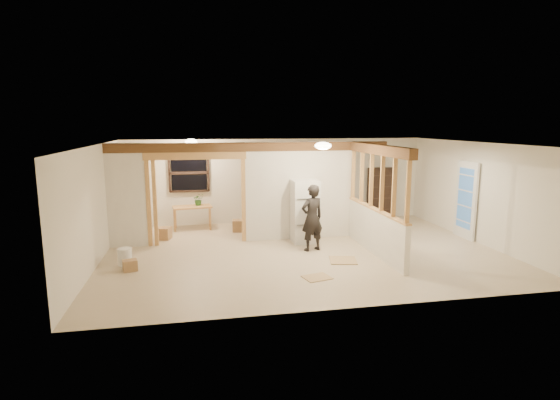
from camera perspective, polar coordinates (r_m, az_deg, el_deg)
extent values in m
cube|color=#C5AF92|center=(10.30, 3.00, -6.73)|extent=(9.00, 6.50, 0.01)
cube|color=white|center=(9.87, 3.13, 7.33)|extent=(9.00, 6.50, 0.01)
cube|color=silver|center=(13.15, -0.34, 2.54)|extent=(9.00, 0.01, 2.50)
cube|color=silver|center=(6.97, 9.52, -4.32)|extent=(9.00, 0.01, 2.50)
cube|color=silver|center=(9.95, -22.98, -0.68)|extent=(0.01, 6.50, 2.50)
cube|color=silver|center=(11.91, 24.58, 0.85)|extent=(0.01, 6.50, 2.50)
cube|color=silver|center=(11.03, -19.43, 0.52)|extent=(0.90, 0.12, 2.50)
cube|color=silver|center=(11.21, 2.58, 1.23)|extent=(2.80, 0.12, 2.50)
cube|color=tan|center=(10.93, -10.80, 0.04)|extent=(2.46, 0.14, 2.20)
cube|color=brown|center=(10.87, -3.58, 6.94)|extent=(7.00, 0.18, 0.22)
cube|color=brown|center=(10.01, 12.67, 6.46)|extent=(0.18, 3.30, 0.22)
cube|color=silver|center=(10.29, 12.27, -4.04)|extent=(0.12, 3.20, 1.00)
cube|color=tan|center=(10.08, 12.51, 2.37)|extent=(0.14, 3.20, 1.32)
cube|color=black|center=(12.82, -11.80, 3.48)|extent=(1.12, 0.10, 1.10)
cube|color=white|center=(12.23, 23.12, -0.02)|extent=(0.12, 0.86, 2.00)
ellipsoid|color=#FFEABF|center=(9.47, 5.64, 7.07)|extent=(0.36, 0.36, 0.16)
ellipsoid|color=#FFEABF|center=(11.88, -11.53, 7.50)|extent=(0.32, 0.32, 0.14)
ellipsoid|color=#FFD88C|center=(11.20, -8.94, 5.90)|extent=(0.07, 0.07, 0.07)
cube|color=white|center=(10.94, 3.26, -1.48)|extent=(0.64, 0.63, 1.57)
imported|color=black|center=(10.19, 4.21, -2.33)|extent=(0.66, 0.53, 1.57)
cube|color=tan|center=(12.55, -11.35, -2.27)|extent=(1.12, 0.67, 0.67)
imported|color=#226125|center=(12.53, -10.60, 0.07)|extent=(0.35, 0.32, 0.34)
cylinder|color=#A42C17|center=(11.60, -19.34, -4.04)|extent=(0.50, 0.50, 0.51)
cube|color=black|center=(13.98, 13.02, 0.86)|extent=(0.80, 0.27, 1.60)
cylinder|color=white|center=(9.82, -19.59, -7.00)|extent=(0.30, 0.30, 0.37)
cube|color=#A77D50|center=(12.16, -5.33, -3.34)|extent=(0.41, 0.36, 0.32)
cube|color=#A77D50|center=(11.69, -14.92, -4.23)|extent=(0.40, 0.40, 0.31)
cube|color=#A77D50|center=(9.45, -18.99, -8.07)|extent=(0.32, 0.29, 0.22)
cube|color=tan|center=(9.70, 8.23, -7.80)|extent=(0.68, 0.68, 0.02)
cube|color=tan|center=(8.62, 4.85, -10.04)|extent=(0.59, 0.52, 0.02)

